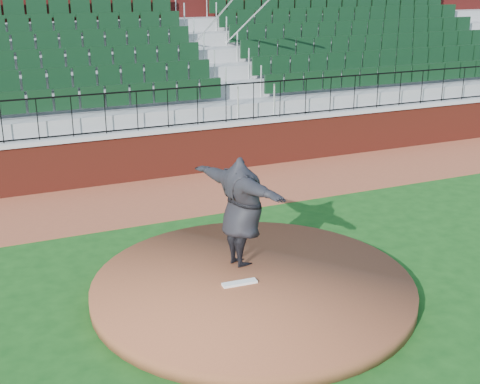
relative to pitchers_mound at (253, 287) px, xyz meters
name	(u,v)px	position (x,y,z in m)	size (l,w,h in m)	color
ground	(276,291)	(0.41, -0.05, -0.12)	(90.00, 90.00, 0.00)	#144615
warning_track	(175,195)	(0.41, 5.35, -0.12)	(34.00, 3.20, 0.01)	brown
field_wall	(155,155)	(0.41, 6.95, 0.47)	(34.00, 0.35, 1.20)	maroon
wall_cap	(154,131)	(0.41, 6.95, 1.12)	(34.00, 0.45, 0.10)	#B7B7B7
wall_railing	(153,110)	(0.41, 6.95, 1.67)	(34.00, 0.05, 1.00)	black
seating_stands	(125,75)	(0.41, 9.68, 2.18)	(34.00, 5.10, 4.60)	gray
concourse_wall	(103,49)	(0.41, 12.48, 2.62)	(34.00, 0.50, 5.50)	maroon
pitchers_mound	(253,287)	(0.00, 0.00, 0.00)	(5.35, 5.35, 0.25)	brown
pitching_rubber	(240,283)	(-0.25, -0.03, 0.14)	(0.59, 0.15, 0.04)	white
pitcher	(241,212)	(0.09, 0.68, 1.10)	(2.40, 0.65, 1.95)	black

